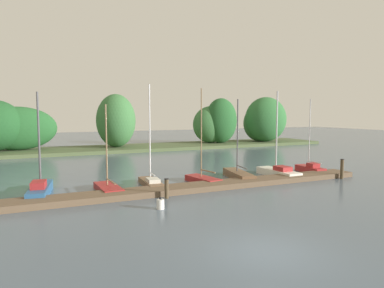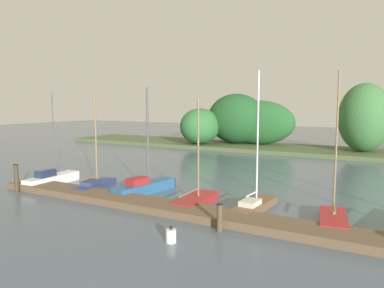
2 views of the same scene
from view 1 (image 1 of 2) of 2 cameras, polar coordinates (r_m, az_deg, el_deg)
name	(u,v)px [view 1 (image 1 of 2)]	position (r m, az deg, el deg)	size (l,w,h in m)	color
ground	(265,252)	(13.04, 11.75, -16.77)	(160.00, 160.00, 0.00)	#4C5B6B
dock_pier	(165,190)	(21.41, -4.34, -7.46)	(29.28, 1.80, 0.35)	brown
far_shore	(138,127)	(46.65, -8.77, 2.72)	(65.97, 8.51, 7.14)	#4C5B38
sailboat_2	(40,188)	(22.50, -23.31, -6.61)	(1.62, 4.54, 6.02)	#285684
sailboat_3	(108,187)	(22.27, -13.47, -6.84)	(1.26, 3.54, 5.33)	maroon
sailboat_4	(151,182)	(23.41, -6.66, -6.06)	(1.23, 3.89, 6.64)	brown
sailboat_5	(202,178)	(24.48, 1.62, -5.55)	(1.58, 3.29, 6.47)	maroon
sailboat_6	(238,174)	(26.16, 7.39, -4.83)	(1.77, 4.38, 5.80)	brown
sailboat_7	(277,171)	(27.64, 13.63, -4.29)	(1.23, 4.25, 6.41)	silver
sailboat_8	(310,168)	(30.05, 18.47, -3.73)	(1.20, 3.09, 5.92)	maroon
mooring_piling_1	(167,188)	(20.04, -4.13, -7.17)	(0.26, 0.26, 1.13)	#4C3D28
mooring_piling_2	(342,169)	(27.94, 23.08, -3.72)	(0.28, 0.28, 1.45)	#4C3D28
channel_buoy_0	(160,204)	(18.00, -5.13, -9.64)	(0.38, 0.38, 0.62)	white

